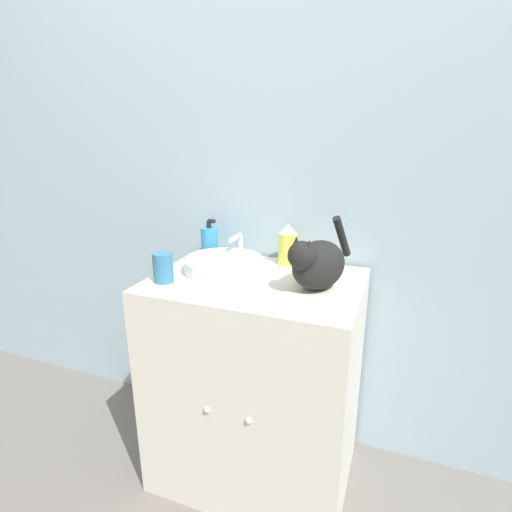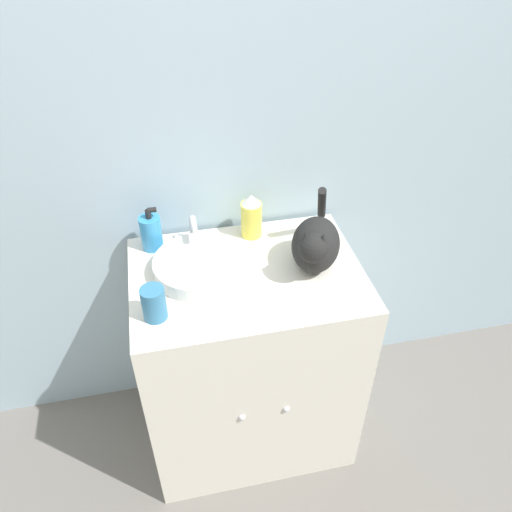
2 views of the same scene
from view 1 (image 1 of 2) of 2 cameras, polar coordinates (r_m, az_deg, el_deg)
The scene contains 8 objects.
wall_back at distance 1.69m, azimuth 3.93°, elevation 12.60°, with size 6.00×0.05×2.50m.
vanity_cabinet at distance 1.68m, azimuth 0.01°, elevation -17.34°, with size 0.77×0.57×0.87m.
sink_basin at distance 1.55m, azimuth -4.67°, elevation -1.26°, with size 0.30×0.30×0.05m.
faucet at distance 1.68m, azimuth -2.46°, elevation 1.15°, with size 0.13×0.11×0.12m.
cat at distance 1.37m, azimuth 8.67°, elevation -0.98°, with size 0.23×0.33×0.24m.
soap_bottle at distance 1.75m, azimuth -6.66°, elevation 2.15°, with size 0.07×0.07×0.16m.
spray_bottle at distance 1.62m, azimuth 4.56°, elevation 1.55°, with size 0.08×0.08×0.17m.
cup at distance 1.47m, azimuth -13.14°, elevation -1.60°, with size 0.07×0.07×0.11m.
Camera 1 is at (0.48, -1.01, 1.39)m, focal length 28.00 mm.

